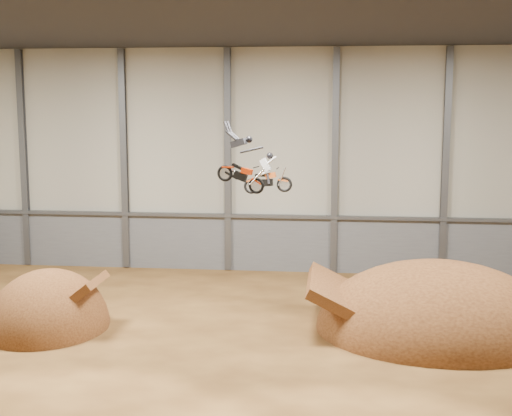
{
  "coord_description": "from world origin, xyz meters",
  "views": [
    {
      "loc": [
        3.25,
        -29.24,
        10.77
      ],
      "look_at": [
        -0.38,
        4.0,
        5.7
      ],
      "focal_mm": 50.0,
      "sensor_mm": 36.0,
      "label": 1
    }
  ],
  "objects_px": {
    "landing_ramp": "(437,330)",
    "fmx_rider_b": "(238,158)",
    "takeoff_ramp": "(49,328)",
    "fmx_rider_a": "(268,171)"
  },
  "relations": [
    {
      "from": "landing_ramp",
      "to": "fmx_rider_b",
      "type": "distance_m",
      "value": 12.48
    },
    {
      "from": "takeoff_ramp",
      "to": "landing_ramp",
      "type": "distance_m",
      "value": 18.46
    },
    {
      "from": "landing_ramp",
      "to": "fmx_rider_a",
      "type": "relative_size",
      "value": 4.91
    },
    {
      "from": "landing_ramp",
      "to": "fmx_rider_b",
      "type": "xyz_separation_m",
      "value": [
        -9.23,
        -1.69,
        8.22
      ]
    },
    {
      "from": "takeoff_ramp",
      "to": "fmx_rider_a",
      "type": "relative_size",
      "value": 2.83
    },
    {
      "from": "fmx_rider_b",
      "to": "landing_ramp",
      "type": "bearing_deg",
      "value": 23.04
    },
    {
      "from": "takeoff_ramp",
      "to": "fmx_rider_a",
      "type": "distance_m",
      "value": 12.91
    },
    {
      "from": "fmx_rider_b",
      "to": "fmx_rider_a",
      "type": "bearing_deg",
      "value": 76.56
    },
    {
      "from": "takeoff_ramp",
      "to": "landing_ramp",
      "type": "height_order",
      "value": "landing_ramp"
    },
    {
      "from": "fmx_rider_a",
      "to": "fmx_rider_b",
      "type": "relative_size",
      "value": 0.76
    }
  ]
}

